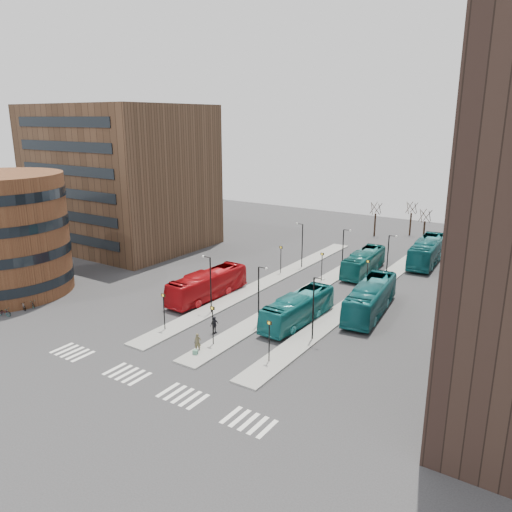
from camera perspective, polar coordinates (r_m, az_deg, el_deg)
The scene contains 23 objects.
ground at distance 40.03m, azimuth -17.91°, elevation -15.37°, with size 160.00×160.00×0.00m, color #2A2A2D.
island_left at distance 63.02m, azimuth 1.27°, elevation -2.96°, with size 2.50×45.00×0.15m, color gray.
island_mid at distance 60.20m, azimuth 6.11°, elevation -3.95°, with size 2.50×45.00×0.15m, color gray.
island_right at distance 57.88m, azimuth 11.40°, elevation -4.99°, with size 2.50×45.00×0.15m, color gray.
suitcase at distance 44.59m, azimuth -6.94°, elevation -10.94°, with size 0.43×0.34×0.53m, color #19468C.
red_bus at distance 57.41m, azimuth -5.56°, elevation -3.30°, with size 2.69×11.51×3.21m, color #AD0D12.
teal_bus_a at distance 50.69m, azimuth 4.83°, elevation -5.99°, with size 2.54×10.84×3.02m, color #166C6F.
teal_bus_b at distance 67.77m, azimuth 12.20°, elevation -0.69°, with size 2.58×11.02×3.07m, color #125C5B.
teal_bus_c at distance 54.10m, azimuth 12.95°, elevation -4.71°, with size 2.87×12.26×3.41m, color #135D61.
teal_bus_d at distance 74.72m, azimuth 18.98°, elevation 0.53°, with size 3.03×12.94×3.60m, color #135C61.
traveller at distance 45.13m, azimuth -6.69°, elevation -9.79°, with size 0.61×0.40×1.67m, color brown.
commuter_a at distance 54.39m, azimuth -8.79°, elevation -5.30°, with size 0.86×0.67×1.77m, color black.
commuter_b at distance 48.52m, azimuth -4.78°, elevation -7.86°, with size 0.99×0.41×1.69m, color black.
commuter_c at distance 49.65m, azimuth 2.51°, elevation -7.36°, with size 0.98×0.56×1.52m, color black.
bicycle_near at distance 58.72m, azimuth -26.85°, elevation -5.75°, with size 0.58×1.66×0.87m, color gray.
bicycle_mid at distance 59.63m, azimuth -25.17°, elevation -5.18°, with size 0.46×1.61×0.97m, color gray.
bicycle_far at distance 60.16m, azimuth -24.30°, elevation -4.96°, with size 0.56×1.59×0.84m, color gray.
crosswalk_stripes at distance 41.08m, azimuth -11.87°, elevation -14.05°, with size 22.35×2.40×0.01m.
round_building at distance 65.02m, azimuth -27.16°, elevation 2.20°, with size 15.16×15.16×14.00m.
office_block at distance 82.98m, azimuth -15.12°, elevation 8.74°, with size 25.00×20.12×22.00m.
sign_poles at distance 53.84m, azimuth 2.33°, elevation -3.62°, with size 12.45×22.12×3.65m.
lamp_posts at distance 57.15m, azimuth 5.85°, elevation -1.31°, with size 14.04×20.24×6.12m.
bare_trees at distance 88.66m, azimuth 16.43°, elevation 3.62°, with size 10.97×8.14×5.90m.
Camera 1 is at (27.90, -20.54, 20.06)m, focal length 35.00 mm.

